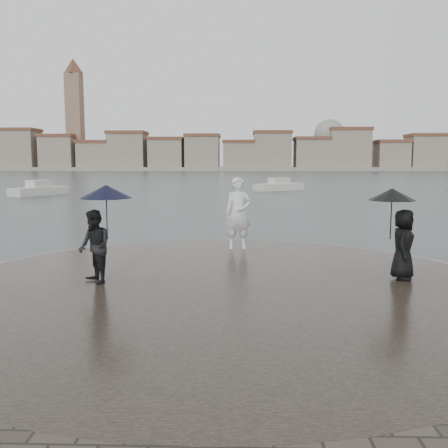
{
  "coord_description": "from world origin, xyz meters",
  "views": [
    {
      "loc": [
        0.36,
        -6.57,
        2.87
      ],
      "look_at": [
        0.0,
        4.8,
        1.45
      ],
      "focal_mm": 40.0,
      "sensor_mm": 36.0,
      "label": 1
    }
  ],
  "objects": [
    {
      "name": "ground",
      "position": [
        0.0,
        0.0,
        0.0
      ],
      "size": [
        400.0,
        400.0,
        0.0
      ],
      "primitive_type": "plane",
      "color": "#2B3835",
      "rests_on": "ground"
    },
    {
      "name": "kerb_ring",
      "position": [
        0.0,
        3.5,
        0.16
      ],
      "size": [
        12.5,
        12.5,
        0.32
      ],
      "primitive_type": "cylinder",
      "color": "gray",
      "rests_on": "ground"
    },
    {
      "name": "quay_tip",
      "position": [
        0.0,
        3.5,
        0.18
      ],
      "size": [
        11.9,
        11.9,
        0.36
      ],
      "primitive_type": "cylinder",
      "color": "#2D261E",
      "rests_on": "ground"
    },
    {
      "name": "statue",
      "position": [
        0.32,
        7.75,
        1.4
      ],
      "size": [
        0.79,
        0.56,
        2.07
      ],
      "primitive_type": "imported",
      "rotation": [
        0.0,
        0.0,
        0.08
      ],
      "color": "white",
      "rests_on": "quay_tip"
    },
    {
      "name": "visitor_left",
      "position": [
        -2.56,
        3.55,
        1.5
      ],
      "size": [
        1.25,
        1.11,
        2.04
      ],
      "color": "black",
      "rests_on": "quay_tip"
    },
    {
      "name": "visitor_right",
      "position": [
        3.77,
        4.09,
        1.47
      ],
      "size": [
        1.12,
        1.03,
        1.95
      ],
      "color": "black",
      "rests_on": "quay_tip"
    },
    {
      "name": "far_skyline",
      "position": [
        -6.29,
        160.71,
        5.61
      ],
      "size": [
        260.0,
        20.0,
        37.0
      ],
      "color": "gray",
      "rests_on": "ground"
    },
    {
      "name": "boats",
      "position": [
        3.34,
        41.51,
        0.38
      ],
      "size": [
        42.81,
        13.35,
        1.5
      ],
      "color": "beige",
      "rests_on": "ground"
    }
  ]
}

